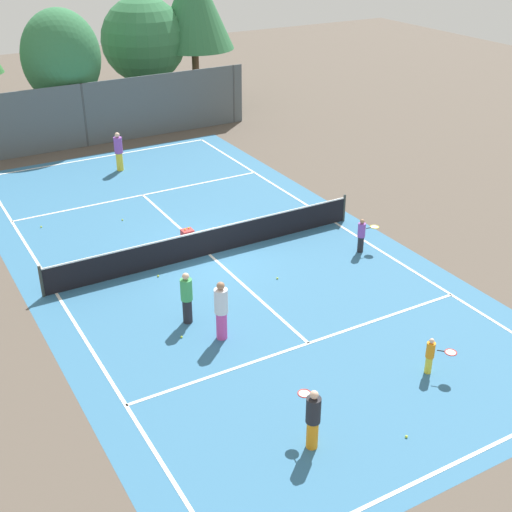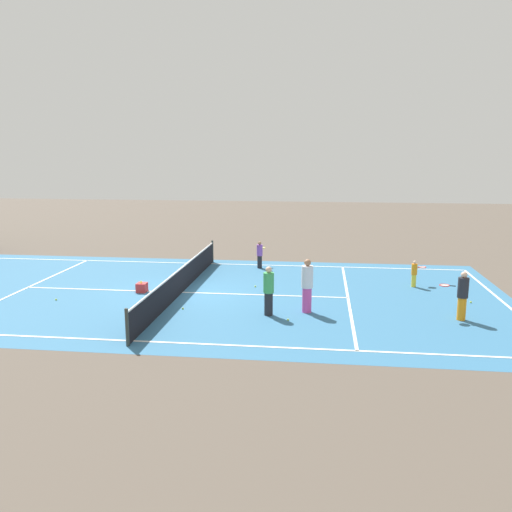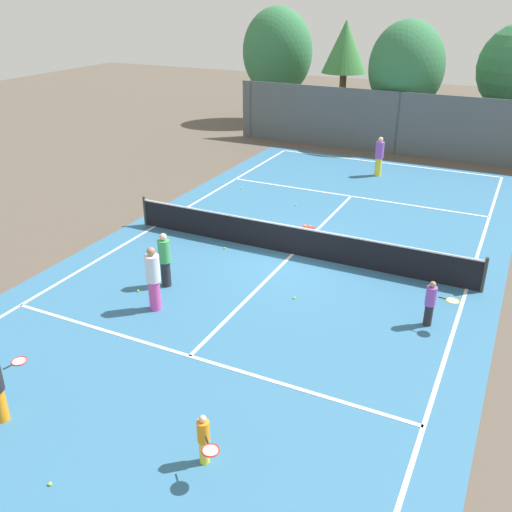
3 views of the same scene
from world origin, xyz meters
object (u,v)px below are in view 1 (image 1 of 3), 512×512
at_px(ball_crate, 187,234).
at_px(tennis_ball_1, 406,437).
at_px(player_3, 187,297).
at_px(player_4, 362,235).
at_px(player_2, 221,310).
at_px(tennis_ball_0, 122,220).
at_px(player_0, 119,151).
at_px(tennis_ball_4, 158,276).
at_px(tennis_ball_3, 41,227).
at_px(tennis_ball_5, 182,337).
at_px(player_1, 313,418).
at_px(tennis_ball_2, 277,278).
at_px(player_5, 431,355).

bearing_deg(ball_crate, tennis_ball_1, -90.14).
relative_size(player_3, player_4, 1.31).
xyz_separation_m(player_2, tennis_ball_0, (0.34, 9.24, -0.92)).
bearing_deg(tennis_ball_0, player_2, -92.10).
relative_size(player_0, player_3, 1.09).
xyz_separation_m(tennis_ball_1, tennis_ball_4, (-2.07, 10.18, 0.00)).
distance_m(player_0, tennis_ball_3, 6.70).
bearing_deg(player_4, tennis_ball_4, 165.16).
distance_m(player_4, tennis_ball_3, 12.27).
relative_size(ball_crate, tennis_ball_5, 6.45).
relative_size(player_4, tennis_ball_1, 19.36).
height_order(player_3, tennis_ball_0, player_3).
distance_m(player_1, tennis_ball_1, 2.42).
xyz_separation_m(player_2, tennis_ball_5, (-1.02, 0.57, -0.92)).
height_order(player_3, player_4, player_3).
height_order(tennis_ball_0, tennis_ball_4, same).
relative_size(player_1, tennis_ball_2, 24.47).
xyz_separation_m(player_0, tennis_ball_4, (-2.44, -10.41, -0.90)).
distance_m(player_4, tennis_ball_4, 7.34).
distance_m(player_0, tennis_ball_2, 12.60).
distance_m(player_2, tennis_ball_4, 4.39).
height_order(ball_crate, tennis_ball_5, ball_crate).
xyz_separation_m(tennis_ball_4, tennis_ball_5, (-0.82, -3.72, 0.00)).
bearing_deg(tennis_ball_5, tennis_ball_3, 99.42).
bearing_deg(tennis_ball_1, ball_crate, 89.86).
bearing_deg(tennis_ball_4, tennis_ball_0, 83.75).
bearing_deg(tennis_ball_4, tennis_ball_3, 112.29).
distance_m(player_3, ball_crate, 5.79).
bearing_deg(tennis_ball_2, tennis_ball_5, -159.27).
bearing_deg(ball_crate, player_1, -100.53).
distance_m(player_1, player_5, 4.39).
relative_size(player_2, ball_crate, 4.35).
xyz_separation_m(player_1, player_2, (0.24, 5.01, 0.11)).
bearing_deg(player_4, ball_crate, 140.70).
xyz_separation_m(player_2, player_5, (4.07, -4.24, -0.38)).
bearing_deg(tennis_ball_5, tennis_ball_1, -65.91).
relative_size(ball_crate, tennis_ball_3, 6.45).
distance_m(player_2, tennis_ball_5, 1.49).
xyz_separation_m(tennis_ball_1, tennis_ball_5, (-2.89, 6.46, 0.00)).
bearing_deg(tennis_ball_2, tennis_ball_3, 126.00).
bearing_deg(player_2, player_0, 81.35).
xyz_separation_m(player_5, tennis_ball_5, (-5.09, 4.81, -0.54)).
bearing_deg(tennis_ball_2, player_2, -145.84).
bearing_deg(player_3, ball_crate, 65.36).
height_order(player_5, tennis_ball_1, player_5).
bearing_deg(player_0, tennis_ball_5, -102.98).
height_order(player_4, tennis_ball_5, player_4).
xyz_separation_m(tennis_ball_1, tennis_ball_2, (1.33, 8.06, 0.00)).
bearing_deg(tennis_ball_3, player_4, -39.28).
xyz_separation_m(player_4, tennis_ball_0, (-6.53, 6.82, -0.63)).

